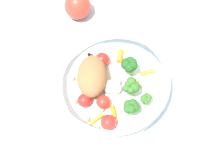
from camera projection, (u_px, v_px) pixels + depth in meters
ground_plane at (109, 91)px, 0.70m from camera, size 2.40×2.40×0.00m
food_container at (109, 83)px, 0.67m from camera, size 0.25×0.25×0.07m
loose_apple at (77, 6)px, 0.76m from camera, size 0.07×0.07×0.08m
folded_napkin at (220, 159)px, 0.63m from camera, size 0.15×0.13×0.01m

